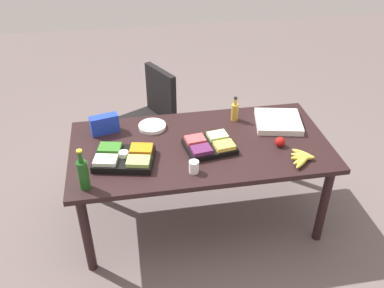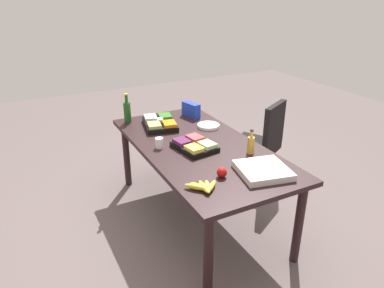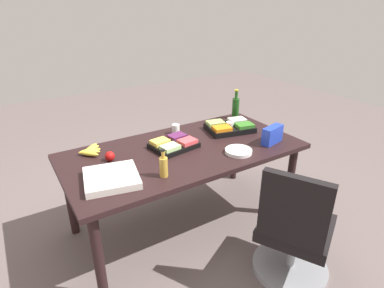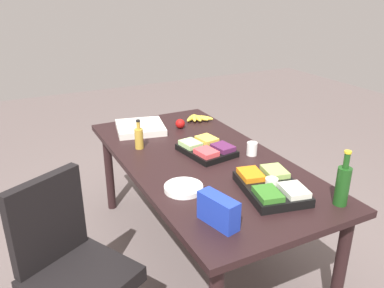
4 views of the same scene
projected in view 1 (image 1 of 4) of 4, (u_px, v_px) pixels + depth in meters
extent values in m
plane|color=#655755|center=(199.00, 216.00, 3.67)|extent=(10.00, 10.00, 0.00)
cube|color=black|center=(200.00, 146.00, 3.26)|extent=(1.97, 0.99, 0.04)
cylinder|color=black|center=(287.00, 146.00, 3.92)|extent=(0.07, 0.07, 0.72)
cylinder|color=black|center=(89.00, 166.00, 3.67)|extent=(0.07, 0.07, 0.72)
cylinder|color=black|center=(324.00, 205.00, 3.27)|extent=(0.07, 0.07, 0.72)
cylinder|color=black|center=(86.00, 234.00, 3.02)|extent=(0.07, 0.07, 0.72)
cylinder|color=gray|center=(146.00, 157.00, 4.35)|extent=(0.56, 0.56, 0.05)
cylinder|color=gray|center=(145.00, 141.00, 4.24)|extent=(0.06, 0.06, 0.35)
cube|color=black|center=(143.00, 126.00, 4.14)|extent=(0.65, 0.65, 0.09)
cube|color=black|center=(161.00, 93.00, 4.09)|extent=(0.26, 0.41, 0.49)
cylinder|color=#1A4918|center=(83.00, 175.00, 2.76)|extent=(0.08, 0.08, 0.21)
cylinder|color=#1A4918|center=(80.00, 157.00, 2.68)|extent=(0.03, 0.03, 0.08)
cylinder|color=gold|center=(79.00, 151.00, 2.66)|extent=(0.04, 0.04, 0.01)
cube|color=black|center=(210.00, 147.00, 3.19)|extent=(0.40, 0.33, 0.04)
cube|color=#B3DE8D|center=(218.00, 136.00, 3.24)|extent=(0.16, 0.13, 0.03)
cube|color=#E1484C|center=(195.00, 140.00, 3.20)|extent=(0.16, 0.13, 0.03)
cube|color=#F1C74C|center=(224.00, 146.00, 3.13)|extent=(0.16, 0.13, 0.03)
cube|color=#58214E|center=(201.00, 150.00, 3.09)|extent=(0.16, 0.13, 0.03)
cube|color=black|center=(124.00, 159.00, 3.05)|extent=(0.47, 0.38, 0.05)
cube|color=orange|center=(141.00, 149.00, 3.08)|extent=(0.18, 0.15, 0.03)
cube|color=#337324|center=(110.00, 148.00, 3.09)|extent=(0.18, 0.15, 0.03)
cube|color=#9DBE5F|center=(138.00, 161.00, 2.96)|extent=(0.18, 0.15, 0.03)
cube|color=silver|center=(105.00, 160.00, 2.97)|extent=(0.18, 0.15, 0.03)
cylinder|color=white|center=(124.00, 154.00, 3.02)|extent=(0.08, 0.08, 0.04)
cylinder|color=white|center=(152.00, 126.00, 3.43)|extent=(0.28, 0.28, 0.03)
sphere|color=#AB1110|center=(280.00, 142.00, 3.21)|extent=(0.08, 0.08, 0.08)
cube|color=silver|center=(278.00, 122.00, 3.47)|extent=(0.43, 0.43, 0.05)
cylinder|color=gold|center=(235.00, 112.00, 3.51)|extent=(0.06, 0.06, 0.14)
cylinder|color=gold|center=(235.00, 102.00, 3.45)|extent=(0.03, 0.03, 0.06)
cylinder|color=black|center=(236.00, 98.00, 3.43)|extent=(0.03, 0.03, 0.01)
ellipsoid|color=yellow|center=(303.00, 154.00, 3.10)|extent=(0.14, 0.15, 0.04)
ellipsoid|color=yellow|center=(303.00, 156.00, 3.08)|extent=(0.17, 0.10, 0.04)
ellipsoid|color=yellow|center=(303.00, 158.00, 3.06)|extent=(0.17, 0.06, 0.04)
ellipsoid|color=yellow|center=(302.00, 160.00, 3.04)|extent=(0.17, 0.10, 0.04)
ellipsoid|color=yellow|center=(302.00, 162.00, 3.02)|extent=(0.15, 0.14, 0.04)
cylinder|color=white|center=(194.00, 167.00, 2.94)|extent=(0.08, 0.08, 0.09)
cube|color=#203CBD|center=(105.00, 124.00, 3.34)|extent=(0.23, 0.13, 0.15)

